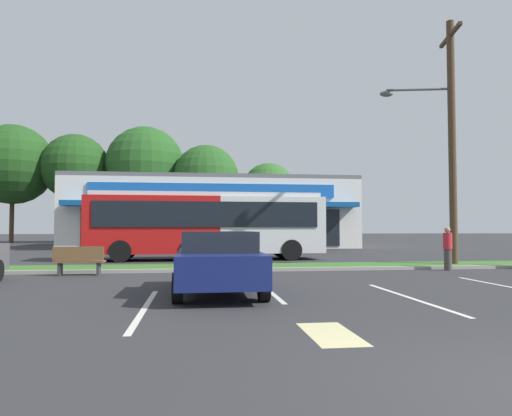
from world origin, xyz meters
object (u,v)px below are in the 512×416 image
city_bus (207,224)px  car_0 (218,261)px  utility_pole (448,134)px  bus_stop_bench (79,260)px  pedestrian_near_bench (448,249)px

city_bus → car_0: bearing=-91.3°
utility_pole → bus_stop_bench: size_ratio=6.28×
pedestrian_near_bench → utility_pole: bearing=-75.0°
city_bus → bus_stop_bench: 8.37m
utility_pole → pedestrian_near_bench: (-0.99, -1.54, -4.57)m
car_0 → pedestrian_near_bench: (8.64, 5.03, 0.04)m
pedestrian_near_bench → city_bus: bearing=9.5°
utility_pole → pedestrian_near_bench: utility_pole is taller
city_bus → bus_stop_bench: (-4.32, -7.05, -1.26)m
city_bus → pedestrian_near_bench: (8.64, -6.80, -0.97)m
city_bus → car_0: 11.87m
car_0 → pedestrian_near_bench: pedestrian_near_bench is taller
bus_stop_bench → utility_pole: bearing=-172.7°
utility_pole → car_0: 12.53m
city_bus → bus_stop_bench: city_bus is taller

